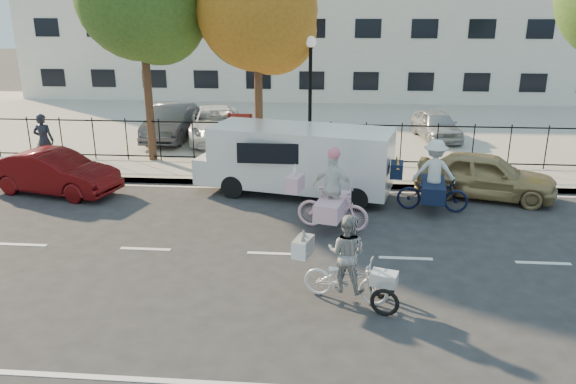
# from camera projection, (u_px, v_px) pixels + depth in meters

# --- Properties ---
(ground) EXTENTS (120.00, 120.00, 0.00)m
(ground) POSITION_uv_depth(u_px,v_px,m) (273.00, 254.00, 12.85)
(ground) COLOR #333334
(road_markings) EXTENTS (60.00, 9.52, 0.01)m
(road_markings) POSITION_uv_depth(u_px,v_px,m) (273.00, 254.00, 12.85)
(road_markings) COLOR silver
(road_markings) RESTS_ON ground
(curb) EXTENTS (60.00, 0.10, 0.15)m
(curb) POSITION_uv_depth(u_px,v_px,m) (291.00, 184.00, 17.60)
(curb) COLOR #A8A399
(curb) RESTS_ON ground
(sidewalk) EXTENTS (60.00, 2.20, 0.15)m
(sidewalk) POSITION_uv_depth(u_px,v_px,m) (293.00, 174.00, 18.60)
(sidewalk) COLOR #A8A399
(sidewalk) RESTS_ON ground
(parking_lot) EXTENTS (60.00, 15.60, 0.15)m
(parking_lot) POSITION_uv_depth(u_px,v_px,m) (307.00, 121.00, 27.01)
(parking_lot) COLOR #A8A399
(parking_lot) RESTS_ON ground
(iron_fence) EXTENTS (58.00, 0.06, 1.50)m
(iron_fence) POSITION_uv_depth(u_px,v_px,m) (296.00, 142.00, 19.37)
(iron_fence) COLOR black
(iron_fence) RESTS_ON sidewalk
(building) EXTENTS (34.00, 10.00, 6.00)m
(building) POSITION_uv_depth(u_px,v_px,m) (316.00, 45.00, 35.53)
(building) COLOR silver
(building) RESTS_ON ground
(lamppost) EXTENTS (0.36, 0.36, 4.33)m
(lamppost) POSITION_uv_depth(u_px,v_px,m) (310.00, 79.00, 18.25)
(lamppost) COLOR black
(lamppost) RESTS_ON sidewalk
(street_sign) EXTENTS (0.85, 0.06, 1.80)m
(street_sign) POSITION_uv_depth(u_px,v_px,m) (240.00, 129.00, 18.98)
(street_sign) COLOR black
(street_sign) RESTS_ON sidewalk
(zebra_trike) EXTENTS (2.04, 1.20, 1.75)m
(zebra_trike) POSITION_uv_depth(u_px,v_px,m) (347.00, 268.00, 10.65)
(zebra_trike) COLOR white
(zebra_trike) RESTS_ON ground
(unicorn_bike) EXTENTS (2.17, 1.55, 2.14)m
(unicorn_bike) POSITION_uv_depth(u_px,v_px,m) (331.00, 200.00, 14.04)
(unicorn_bike) COLOR #FFC2CE
(unicorn_bike) RESTS_ON ground
(bull_bike) EXTENTS (2.20, 1.52, 2.01)m
(bull_bike) POSITION_uv_depth(u_px,v_px,m) (432.00, 183.00, 15.31)
(bull_bike) COLOR black
(bull_bike) RESTS_ON ground
(white_van) EXTENTS (6.06, 3.02, 2.04)m
(white_van) POSITION_uv_depth(u_px,v_px,m) (298.00, 158.00, 16.52)
(white_van) COLOR white
(white_van) RESTS_ON ground
(red_sedan) EXTENTS (4.14, 2.26, 1.29)m
(red_sedan) POSITION_uv_depth(u_px,v_px,m) (55.00, 173.00, 16.79)
(red_sedan) COLOR #53090B
(red_sedan) RESTS_ON ground
(gold_sedan) EXTENTS (4.23, 2.58, 1.35)m
(gold_sedan) POSITION_uv_depth(u_px,v_px,m) (485.00, 175.00, 16.44)
(gold_sedan) COLOR #9E8756
(gold_sedan) RESTS_ON ground
(pedestrian) EXTENTS (0.69, 0.47, 1.83)m
(pedestrian) POSITION_uv_depth(u_px,v_px,m) (44.00, 140.00, 18.93)
(pedestrian) COLOR black
(pedestrian) RESTS_ON sidewalk
(lot_car_b) EXTENTS (3.33, 5.16, 1.32)m
(lot_car_b) POSITION_uv_depth(u_px,v_px,m) (216.00, 124.00, 22.80)
(lot_car_b) COLOR white
(lot_car_b) RESTS_ON parking_lot
(lot_car_c) EXTENTS (1.49, 4.24, 1.40)m
(lot_car_c) POSITION_uv_depth(u_px,v_px,m) (171.00, 122.00, 22.96)
(lot_car_c) COLOR #46484E
(lot_car_c) RESTS_ON parking_lot
(lot_car_d) EXTENTS (1.90, 3.62, 1.17)m
(lot_car_d) POSITION_uv_depth(u_px,v_px,m) (436.00, 125.00, 23.01)
(lot_car_d) COLOR #A2A7AA
(lot_car_d) RESTS_ON parking_lot
(tree_west) EXTENTS (4.30, 4.30, 7.89)m
(tree_west) POSITION_uv_depth(u_px,v_px,m) (146.00, 1.00, 18.45)
(tree_west) COLOR #442D1D
(tree_west) RESTS_ON ground
(tree_mid) EXTENTS (3.94, 3.94, 7.23)m
(tree_mid) POSITION_uv_depth(u_px,v_px,m) (262.00, 16.00, 18.29)
(tree_mid) COLOR #442D1D
(tree_mid) RESTS_ON ground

